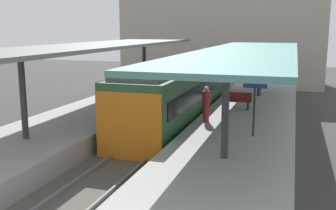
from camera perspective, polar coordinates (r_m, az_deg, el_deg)
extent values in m
plane|color=#383835|center=(18.89, -0.96, -4.82)|extent=(80.00, 80.00, 0.00)
cube|color=#9E9E99|center=(20.26, -11.21, -2.48)|extent=(4.40, 28.00, 1.00)
cube|color=#9E9E99|center=(17.95, 10.64, -4.20)|extent=(4.40, 28.00, 1.00)
cube|color=#59544C|center=(18.86, -0.96, -4.53)|extent=(3.20, 28.00, 0.20)
cube|color=slate|center=(19.05, -3.02, -3.85)|extent=(0.08, 28.00, 0.14)
cube|color=slate|center=(18.61, 1.14, -4.20)|extent=(0.08, 28.00, 0.14)
cube|color=#2D5633|center=(21.41, 1.66, 1.58)|extent=(2.70, 13.87, 2.90)
cube|color=orange|center=(15.00, -5.71, -3.12)|extent=(2.65, 0.08, 2.60)
cube|color=black|center=(21.77, -1.81, 2.67)|extent=(0.04, 12.76, 0.76)
cube|color=black|center=(21.03, 5.25, 2.33)|extent=(0.04, 12.76, 0.76)
cube|color=#515156|center=(21.21, 1.68, 5.71)|extent=(2.16, 13.17, 0.20)
cylinder|color=#333335|center=(15.84, -20.02, 1.03)|extent=(0.24, 0.24, 3.17)
cylinder|color=#333335|center=(26.84, -3.44, 5.48)|extent=(0.24, 0.24, 3.17)
cube|color=slate|center=(20.98, -9.74, 8.39)|extent=(4.18, 21.00, 0.16)
cylinder|color=#333335|center=(12.76, 8.20, -1.01)|extent=(0.24, 0.24, 3.03)
cylinder|color=#333335|center=(25.15, 13.00, 4.69)|extent=(0.24, 0.24, 3.03)
cube|color=slate|center=(18.76, 11.57, 7.59)|extent=(4.18, 21.00, 0.16)
cube|color=black|center=(20.98, 8.39, 0.02)|extent=(0.08, 0.32, 0.40)
cube|color=black|center=(20.84, 11.38, -0.15)|extent=(0.08, 0.32, 0.40)
cube|color=maroon|center=(20.86, 9.90, 0.56)|extent=(1.40, 0.40, 0.06)
cube|color=maroon|center=(21.00, 9.99, 1.26)|extent=(1.40, 0.06, 0.40)
cylinder|color=#262628|center=(15.62, 12.23, -0.50)|extent=(0.08, 0.08, 2.20)
cube|color=navy|center=(15.47, 12.37, 2.96)|extent=(0.90, 0.06, 0.32)
cylinder|color=maroon|center=(17.91, 5.47, -1.14)|extent=(0.28, 0.28, 0.79)
cylinder|color=maroon|center=(17.78, 5.51, 1.05)|extent=(0.36, 0.36, 0.59)
sphere|color=beige|center=(17.72, 5.54, 2.34)|extent=(0.22, 0.22, 0.22)
cube|color=#A89E8E|center=(37.80, 7.80, 11.40)|extent=(18.00, 6.00, 11.00)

